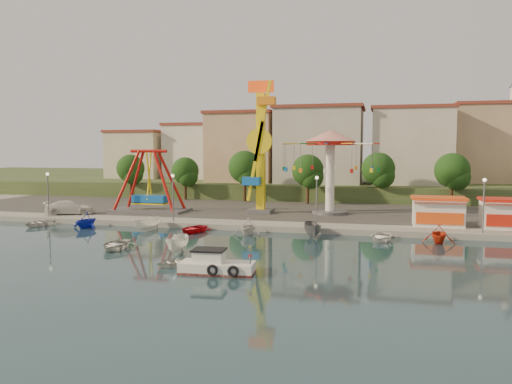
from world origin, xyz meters
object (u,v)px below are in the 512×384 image
(kamikaze_tower, at_px, (261,150))
(skiff, at_px, (178,244))
(pirate_ship_ride, at_px, (149,182))
(rowboat_a, at_px, (116,244))
(cabin_motorboat, at_px, (215,266))
(wave_swinger, at_px, (330,153))
(van, at_px, (70,207))

(kamikaze_tower, bearing_deg, skiff, -94.10)
(pirate_ship_ride, height_order, rowboat_a, pirate_ship_ride)
(cabin_motorboat, height_order, skiff, cabin_motorboat)
(wave_swinger, xyz_separation_m, cabin_motorboat, (-4.94, -29.67, -7.71))
(pirate_ship_ride, height_order, wave_swinger, wave_swinger)
(wave_swinger, relative_size, van, 2.00)
(wave_swinger, bearing_deg, cabin_motorboat, -99.46)
(wave_swinger, relative_size, rowboat_a, 2.87)
(kamikaze_tower, height_order, rowboat_a, kamikaze_tower)
(wave_swinger, height_order, skiff, wave_swinger)
(skiff, bearing_deg, rowboat_a, 170.33)
(skiff, height_order, van, van)
(cabin_motorboat, xyz_separation_m, van, (-26.23, 21.44, 0.95))
(pirate_ship_ride, xyz_separation_m, skiff, (12.85, -21.04, -3.64))
(cabin_motorboat, relative_size, skiff, 1.35)
(skiff, xyz_separation_m, van, (-21.08, 15.89, 0.68))
(wave_swinger, bearing_deg, skiff, -112.73)
(cabin_motorboat, xyz_separation_m, skiff, (-5.16, 5.55, 0.27))
(cabin_motorboat, bearing_deg, skiff, 128.42)
(pirate_ship_ride, distance_m, rowboat_a, 22.22)
(pirate_ship_ride, bearing_deg, kamikaze_tower, 6.71)
(pirate_ship_ride, relative_size, cabin_motorboat, 1.88)
(rowboat_a, bearing_deg, wave_swinger, 49.62)
(kamikaze_tower, distance_m, skiff, 24.11)
(rowboat_a, bearing_deg, skiff, -9.43)
(skiff, bearing_deg, wave_swinger, 60.58)
(skiff, relative_size, van, 0.68)
(wave_swinger, height_order, rowboat_a, wave_swinger)
(rowboat_a, height_order, skiff, skiff)
(cabin_motorboat, bearing_deg, kamikaze_tower, 92.62)
(rowboat_a, bearing_deg, kamikaze_tower, 64.95)
(cabin_motorboat, bearing_deg, rowboat_a, 147.64)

